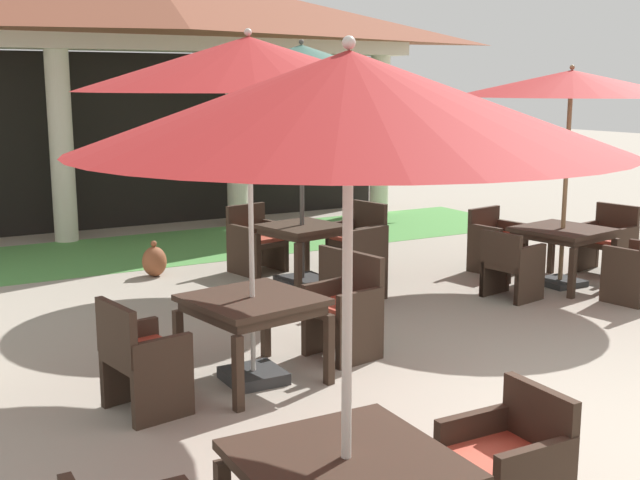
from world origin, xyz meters
TOP-DOWN VIEW (x-y plane):
  - ground_plane at (0.00, 0.00)m, footprint 60.00×60.00m
  - background_pavilion at (0.00, 9.55)m, footprint 10.10×2.61m
  - lawn_strip at (0.00, 8.11)m, footprint 11.90×2.61m
  - patio_table_near_foreground at (-1.51, 2.33)m, footprint 1.12×1.12m
  - patio_umbrella_near_foreground at (-1.51, 2.33)m, footprint 2.72×2.72m
  - patio_chair_near_foreground_east at (-0.50, 2.50)m, footprint 0.62×0.63m
  - patio_chair_near_foreground_west at (-2.52, 2.15)m, footprint 0.59×0.66m
  - patio_table_mid_left at (-2.34, -0.53)m, footprint 0.99×0.99m
  - patio_umbrella_mid_left at (-2.34, -0.53)m, footprint 2.45×2.45m
  - patio_chair_mid_left_east at (-1.32, -0.54)m, footprint 0.55×0.56m
  - patio_table_mid_right at (0.43, 5.08)m, footprint 1.02×1.02m
  - patio_umbrella_mid_right at (0.43, 5.08)m, footprint 2.63×2.63m
  - patio_chair_mid_right_south at (0.63, 4.14)m, footprint 0.70×0.65m
  - patio_chair_mid_right_north at (0.24, 6.02)m, footprint 0.72×0.67m
  - patio_chair_mid_right_east at (1.37, 5.28)m, footprint 0.65×0.71m
  - patio_table_far_back at (3.21, 3.48)m, footprint 1.15×1.15m
  - patio_umbrella_far_back at (3.21, 3.48)m, footprint 2.82×2.82m
  - patio_chair_far_back_south at (3.39, 2.48)m, footprint 0.71×0.60m
  - patio_chair_far_back_east at (4.21, 3.67)m, footprint 0.68×0.72m
  - patio_chair_far_back_west at (2.22, 3.30)m, footprint 0.59×0.64m
  - patio_chair_far_back_north at (3.03, 4.48)m, footprint 0.70×0.64m
  - terracotta_urn at (-1.03, 6.41)m, footprint 0.31×0.31m

SIDE VIEW (x-z plane):
  - ground_plane at x=0.00m, z-range 0.00..0.00m
  - lawn_strip at x=0.00m, z-range 0.00..0.01m
  - terracotta_urn at x=-1.03m, z-range -0.04..0.43m
  - patio_chair_far_back_west at x=2.22m, z-range -0.01..0.79m
  - patio_chair_mid_right_south at x=0.63m, z-range -0.03..0.83m
  - patio_chair_mid_right_north at x=0.24m, z-range -0.03..0.84m
  - patio_chair_far_back_north at x=3.03m, z-range -0.01..0.82m
  - patio_chair_mid_left_east at x=-1.32m, z-range -0.01..0.83m
  - patio_chair_far_back_east at x=4.21m, z-range -0.04..0.86m
  - patio_chair_near_foreground_west at x=-2.52m, z-range -0.03..0.86m
  - patio_chair_mid_right_east at x=1.37m, z-range -0.04..0.89m
  - patio_chair_far_back_south at x=3.39m, z-range -0.04..0.89m
  - patio_chair_near_foreground_east at x=-0.50m, z-range -0.04..0.89m
  - patio_table_far_back at x=3.21m, z-range 0.27..0.98m
  - patio_table_mid_left at x=-2.34m, z-range 0.27..0.98m
  - patio_table_near_foreground at x=-1.51m, z-range 0.27..1.00m
  - patio_table_mid_right at x=0.43m, z-range 0.27..1.02m
  - patio_umbrella_mid_left at x=-2.34m, z-range 1.04..3.71m
  - patio_umbrella_far_back at x=3.21m, z-range 1.10..3.78m
  - patio_umbrella_near_foreground at x=-1.51m, z-range 1.15..4.03m
  - patio_umbrella_mid_right at x=0.43m, z-range 1.19..4.16m
  - background_pavilion at x=0.00m, z-range 1.20..5.50m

